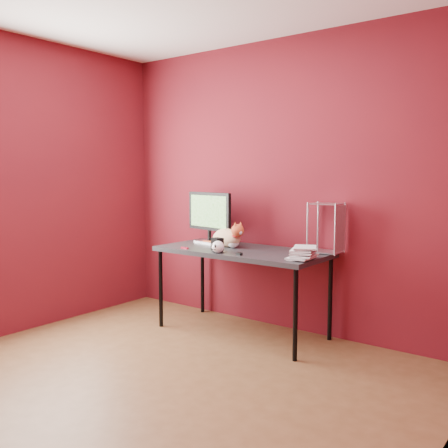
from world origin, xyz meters
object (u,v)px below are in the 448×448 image
Objects in this scene: monitor at (209,215)px; skull_mug at (218,247)px; cat at (227,237)px; speaker at (217,245)px; book_stack at (294,186)px; desk at (242,255)px.

monitor is 0.64m from skull_mug.
speaker is (0.11, -0.28, -0.03)m from cat.
cat reaches higher than speaker.
book_stack is (0.79, -0.19, 0.48)m from cat.
desk is 12.75× the size of speaker.
skull_mug is at bearing -44.04° from cat.
cat is at bearing 131.63° from skull_mug.
desk is at bearing 166.24° from book_stack.
desk is at bearing 98.71° from skull_mug.
monitor is at bearing 152.40° from skull_mug.
book_stack is at bearing 29.96° from skull_mug.
cat is 0.45× the size of book_stack.
desk is 2.72× the size of monitor.
skull_mug is 0.10× the size of book_stack.
book_stack reaches higher than monitor.
skull_mug is at bearing -98.17° from desk.
monitor is 4.70× the size of speaker.
monitor is 0.57m from speaker.
cat is at bearing 122.08° from speaker.
skull_mug is 0.94× the size of speaker.
book_stack is at bearing 19.05° from speaker.
speaker is (-0.09, -0.24, 0.10)m from desk.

